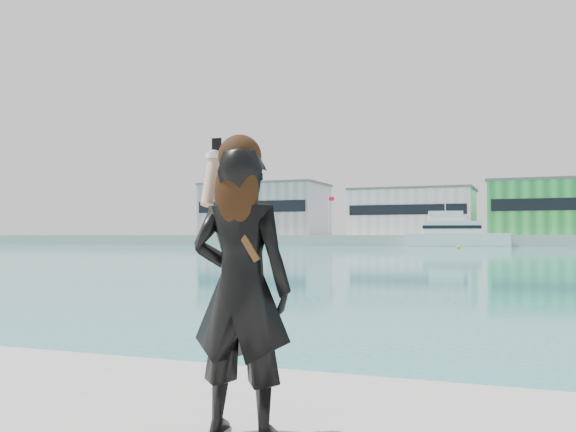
% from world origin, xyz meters
% --- Properties ---
extents(far_quay, '(320.00, 40.00, 2.00)m').
position_xyz_m(far_quay, '(0.00, 130.00, 1.00)').
color(far_quay, '#9E9E99').
rests_on(far_quay, ground).
extents(warehouse_grey_left, '(26.52, 16.36, 11.50)m').
position_xyz_m(warehouse_grey_left, '(-55.00, 127.98, 7.76)').
color(warehouse_grey_left, gray).
rests_on(warehouse_grey_left, far_quay).
extents(warehouse_white, '(24.48, 15.35, 9.50)m').
position_xyz_m(warehouse_white, '(-22.00, 127.98, 6.76)').
color(warehouse_white, silver).
rests_on(warehouse_white, far_quay).
extents(warehouse_green, '(30.60, 16.36, 10.50)m').
position_xyz_m(warehouse_green, '(8.00, 127.98, 7.26)').
color(warehouse_green, '#238F3C').
rests_on(warehouse_green, far_quay).
extents(flagpole_left, '(1.28, 0.16, 8.00)m').
position_xyz_m(flagpole_left, '(-37.91, 121.00, 6.54)').
color(flagpole_left, silver).
rests_on(flagpole_left, far_quay).
extents(motor_yacht, '(17.85, 7.82, 8.06)m').
position_xyz_m(motor_yacht, '(-11.84, 110.18, 2.27)').
color(motor_yacht, white).
rests_on(motor_yacht, ground).
extents(buoy_far, '(0.50, 0.50, 0.50)m').
position_xyz_m(buoy_far, '(-9.39, 94.36, 0.00)').
color(buoy_far, '#E7B90C').
rests_on(buoy_far, ground).
extents(woman, '(0.58, 0.41, 1.62)m').
position_xyz_m(woman, '(-0.09, -0.63, 1.62)').
color(woman, black).
rests_on(woman, near_quay).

